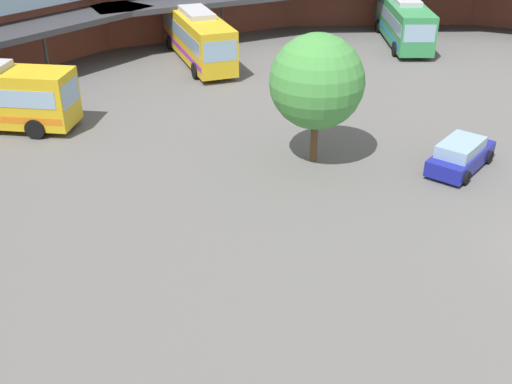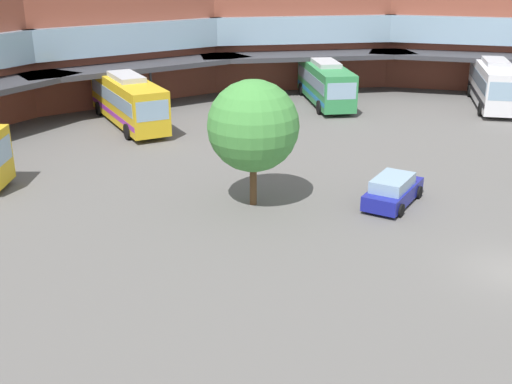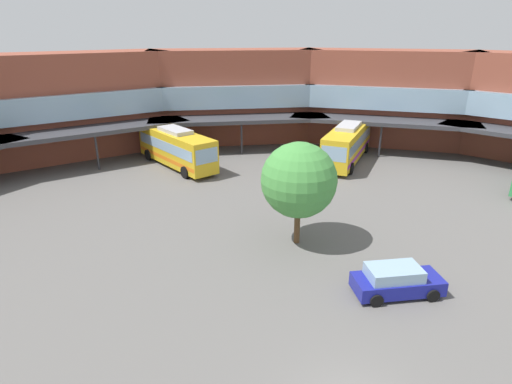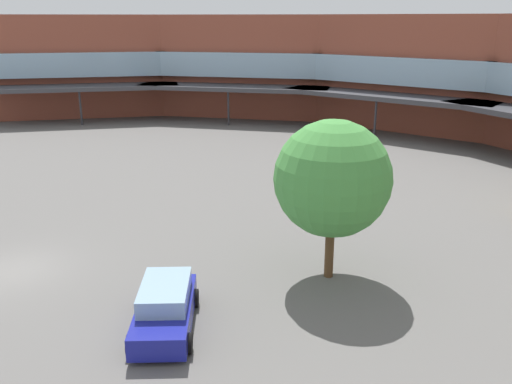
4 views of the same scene
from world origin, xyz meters
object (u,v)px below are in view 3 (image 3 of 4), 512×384
parked_car (396,281)px  plaza_tree (299,180)px  bus_1 (347,143)px  bus_3 (176,147)px

parked_car → plaza_tree: (-2.19, 6.78, 3.39)m
bus_1 → bus_3: size_ratio=0.90×
bus_3 → parked_car: size_ratio=2.33×
parked_car → plaza_tree: 7.89m
bus_1 → plaza_tree: plaza_tree is taller
bus_3 → plaza_tree: (3.80, -18.37, 2.24)m
bus_3 → parked_car: bus_3 is taller
bus_1 → plaza_tree: 18.65m
parked_car → plaza_tree: plaza_tree is taller
bus_1 → bus_3: bearing=-61.2°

